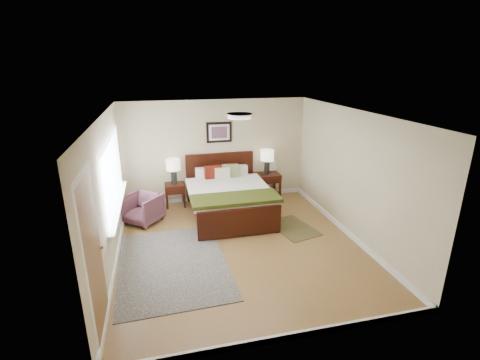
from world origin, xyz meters
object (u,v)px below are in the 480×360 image
(bed, at_px, (228,193))
(lamp_left, at_px, (173,167))
(nightstand_right, at_px, (267,183))
(lamp_right, at_px, (267,157))
(nightstand_left, at_px, (175,189))
(armchair, at_px, (143,209))
(rug_persian, at_px, (173,264))

(bed, distance_m, lamp_left, 1.50)
(nightstand_right, relative_size, lamp_left, 1.06)
(lamp_right, bearing_deg, nightstand_left, -179.50)
(lamp_left, distance_m, armchair, 1.27)
(bed, xyz_separation_m, nightstand_left, (-1.15, 0.84, -0.11))
(lamp_right, height_order, armchair, lamp_right)
(bed, distance_m, nightstand_right, 1.45)
(bed, xyz_separation_m, lamp_left, (-1.15, 0.86, 0.44))
(bed, relative_size, armchair, 3.13)
(lamp_right, relative_size, armchair, 0.86)
(lamp_right, distance_m, rug_persian, 3.82)
(lamp_left, xyz_separation_m, lamp_right, (2.32, 0.00, 0.09))
(nightstand_left, xyz_separation_m, nightstand_right, (2.32, 0.01, -0.04))
(bed, bearing_deg, lamp_left, 143.27)
(nightstand_left, distance_m, armchair, 1.07)
(nightstand_right, distance_m, rug_persian, 3.67)
(rug_persian, bearing_deg, armchair, 103.74)
(nightstand_right, bearing_deg, bed, -144.31)
(nightstand_right, bearing_deg, rug_persian, -133.91)
(nightstand_right, distance_m, lamp_right, 0.67)
(nightstand_right, bearing_deg, lamp_left, 179.64)
(nightstand_right, distance_m, lamp_left, 2.39)
(rug_persian, bearing_deg, bed, 50.77)
(lamp_left, bearing_deg, nightstand_right, -0.36)
(bed, height_order, lamp_right, lamp_right)
(rug_persian, bearing_deg, lamp_left, 83.39)
(nightstand_right, relative_size, armchair, 0.92)
(nightstand_left, height_order, lamp_left, lamp_left)
(lamp_right, xyz_separation_m, armchair, (-3.06, -0.79, -0.75))
(bed, height_order, lamp_left, bed)
(armchair, xyz_separation_m, rug_persian, (0.52, -1.85, -0.31))
(lamp_left, height_order, armchair, lamp_left)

